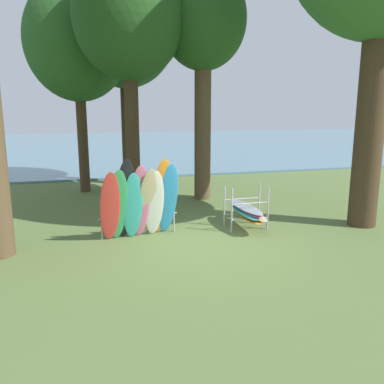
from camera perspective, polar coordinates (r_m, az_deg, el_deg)
ground_plane at (r=10.40m, az=2.65°, el=-7.39°), size 80.00×80.00×0.00m
lake_water at (r=37.72m, az=-10.61°, el=6.61°), size 80.00×36.00×0.10m
tree_mid_behind at (r=14.68m, az=-9.03°, el=23.37°), size 3.75×3.75×8.62m
tree_far_left_back at (r=18.66m, az=-9.65°, el=22.31°), size 4.61×4.61×9.55m
tree_far_right_back at (r=17.19m, az=-16.05°, el=19.91°), size 4.05×4.05×8.31m
tree_deep_back at (r=15.37m, az=1.61°, el=22.62°), size 3.08×3.08×8.28m
leaning_board_pile at (r=10.56m, az=-7.42°, el=-1.51°), size 2.16×1.04×2.23m
board_storage_rack at (r=11.70m, az=7.71°, el=-2.60°), size 1.15×2.13×1.25m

